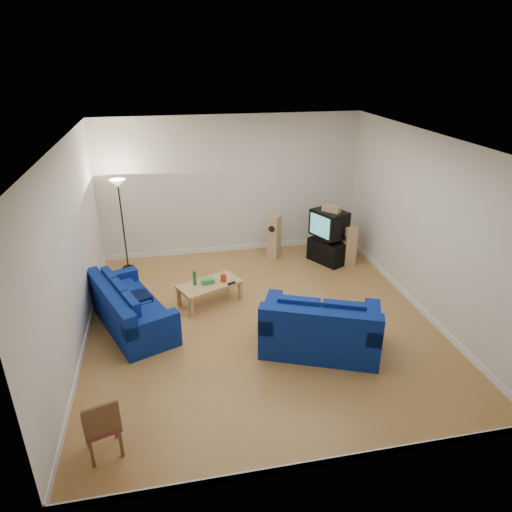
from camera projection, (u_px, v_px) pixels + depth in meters
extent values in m
cube|color=brown|center=(260.00, 320.00, 8.22)|extent=(6.00, 6.50, 0.01)
cube|color=white|center=(261.00, 141.00, 6.91)|extent=(6.00, 6.50, 0.01)
cube|color=silver|center=(232.00, 186.00, 10.47)|extent=(6.00, 0.01, 3.20)
cube|color=silver|center=(326.00, 355.00, 4.66)|extent=(6.00, 0.01, 3.20)
cube|color=silver|center=(71.00, 253.00, 7.03)|extent=(0.01, 6.50, 3.20)
cube|color=silver|center=(426.00, 226.00, 8.11)|extent=(0.01, 6.50, 3.20)
cube|color=white|center=(233.00, 248.00, 11.09)|extent=(6.00, 0.02, 0.12)
cube|color=white|center=(318.00, 463.00, 5.31)|extent=(6.00, 0.02, 0.12)
cube|color=white|center=(87.00, 336.00, 7.66)|extent=(0.02, 6.50, 0.12)
cube|color=white|center=(413.00, 301.00, 8.74)|extent=(0.02, 6.50, 0.12)
cube|color=#071854|center=(133.00, 315.00, 8.01)|extent=(1.64, 2.28, 0.40)
cube|color=#071854|center=(110.00, 301.00, 7.67)|extent=(0.99, 2.02, 0.41)
cube|color=#071854|center=(113.00, 279.00, 8.60)|extent=(0.92, 0.54, 0.23)
cube|color=#071854|center=(152.00, 324.00, 7.17)|extent=(0.92, 0.54, 0.23)
cube|color=black|center=(139.00, 298.00, 7.97)|extent=(0.50, 0.50, 0.11)
cube|color=#071854|center=(320.00, 336.00, 7.39)|extent=(2.11, 1.66, 0.46)
cube|color=#071854|center=(320.00, 325.00, 6.84)|extent=(1.80, 0.93, 0.47)
cube|color=#071854|center=(271.00, 312.00, 7.38)|extent=(0.61, 1.05, 0.26)
cube|color=#071854|center=(373.00, 322.00, 7.10)|extent=(0.61, 1.05, 0.26)
cube|color=black|center=(322.00, 313.00, 7.39)|extent=(0.57, 0.57, 0.13)
cube|color=tan|center=(210.00, 284.00, 8.64)|extent=(1.30, 1.02, 0.05)
cube|color=tan|center=(191.00, 308.00, 8.26)|extent=(0.08, 0.08, 0.37)
cube|color=tan|center=(179.00, 297.00, 8.62)|extent=(0.08, 0.08, 0.37)
cube|color=tan|center=(240.00, 291.00, 8.83)|extent=(0.08, 0.08, 0.37)
cube|color=tan|center=(227.00, 282.00, 9.19)|extent=(0.08, 0.08, 0.37)
cylinder|color=#197233|center=(195.00, 278.00, 8.52)|extent=(0.09, 0.09, 0.28)
cube|color=green|center=(208.00, 281.00, 8.60)|extent=(0.25, 0.16, 0.10)
cylinder|color=red|center=(223.00, 278.00, 8.66)|extent=(0.15, 0.15, 0.15)
cube|color=black|center=(232.00, 283.00, 8.61)|extent=(0.17, 0.12, 0.02)
cube|color=black|center=(327.00, 251.00, 10.42)|extent=(0.82, 0.97, 0.52)
cube|color=black|center=(326.00, 238.00, 10.31)|extent=(0.54, 0.56, 0.10)
cube|color=black|center=(329.00, 223.00, 10.20)|extent=(0.81, 0.91, 0.58)
cube|color=teal|center=(320.00, 226.00, 10.05)|extent=(0.26, 0.56, 0.47)
cube|color=tan|center=(331.00, 209.00, 10.00)|extent=(0.38, 0.41, 0.14)
cube|color=tan|center=(274.00, 237.00, 10.56)|extent=(0.37, 0.38, 1.02)
cylinder|color=black|center=(272.00, 229.00, 10.33)|extent=(0.13, 0.11, 0.15)
cube|color=tan|center=(350.00, 246.00, 10.20)|extent=(0.28, 0.23, 0.90)
cylinder|color=black|center=(345.00, 238.00, 10.08)|extent=(0.03, 0.13, 0.13)
cylinder|color=black|center=(128.00, 268.00, 10.19)|extent=(0.26, 0.26, 0.03)
cylinder|color=black|center=(123.00, 227.00, 9.79)|extent=(0.03, 0.03, 1.90)
cone|color=white|center=(118.00, 183.00, 9.39)|extent=(0.35, 0.35, 0.15)
cube|color=brown|center=(92.00, 454.00, 5.25)|extent=(0.05, 0.05, 0.41)
cube|color=brown|center=(87.00, 434.00, 5.52)|extent=(0.05, 0.05, 0.41)
cube|color=brown|center=(121.00, 443.00, 5.40)|extent=(0.05, 0.05, 0.41)
cube|color=brown|center=(115.00, 424.00, 5.66)|extent=(0.05, 0.05, 0.41)
cube|color=maroon|center=(101.00, 425.00, 5.37)|extent=(0.51, 0.51, 0.06)
cube|color=brown|center=(102.00, 420.00, 5.13)|extent=(0.40, 0.15, 0.41)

